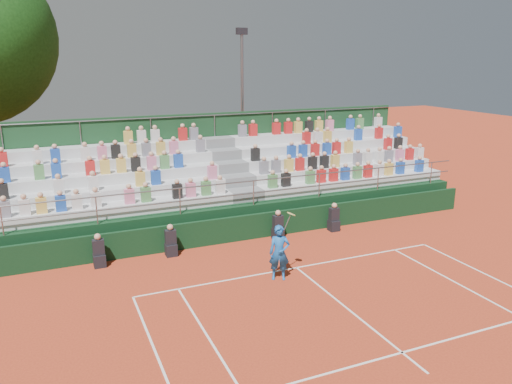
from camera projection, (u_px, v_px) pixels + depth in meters
name	position (u px, v px, depth m)	size (l,w,h in m)	color
ground	(297.00, 268.00, 16.94)	(90.00, 90.00, 0.00)	#B63B1E
courtside_wall	(259.00, 226.00, 19.65)	(20.00, 0.15, 1.00)	black
line_officials	(227.00, 235.00, 18.68)	(9.69, 0.40, 1.19)	black
grandstand	(230.00, 192.00, 22.36)	(20.00, 5.20, 4.40)	black
tennis_player	(279.00, 253.00, 15.86)	(0.92, 0.66, 2.22)	#175CAE
floodlight_mast	(242.00, 95.00, 27.44)	(0.60, 0.25, 8.43)	gray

